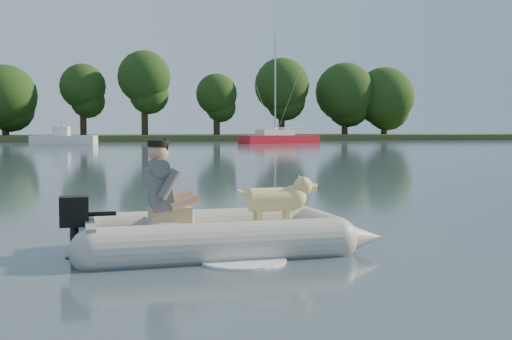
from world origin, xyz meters
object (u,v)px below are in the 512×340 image
object	(u,v)px
dinghy	(221,200)
motorboat	(64,133)
man	(161,185)
dog	(272,204)
sailboat	(279,138)

from	to	relation	value
dinghy	motorboat	size ratio (longest dim) A/B	0.86
dinghy	man	distance (m)	0.69
dinghy	dog	bearing A→B (deg)	4.57
dinghy	motorboat	bearing A→B (deg)	92.96
dinghy	sailboat	world-z (taller)	sailboat
dinghy	motorboat	world-z (taller)	motorboat
motorboat	sailboat	xyz separation A→B (m)	(17.77, 2.37, -0.52)
dinghy	dog	distance (m)	0.62
man	motorboat	bearing A→B (deg)	92.10
man	motorboat	world-z (taller)	motorboat
dinghy	sailboat	bearing A→B (deg)	71.33
dog	motorboat	xyz separation A→B (m)	(-3.87, 43.88, 0.46)
dinghy	motorboat	distance (m)	44.07
dinghy	man	bearing A→B (deg)	175.76
man	sailboat	bearing A→B (deg)	70.57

